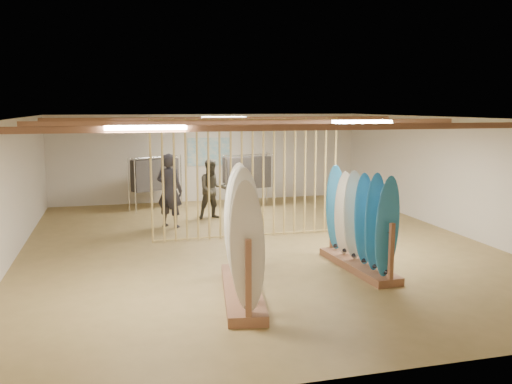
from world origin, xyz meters
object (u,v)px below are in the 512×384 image
object	(u,v)px
rack_left	(242,253)
clothing_rack_a	(155,175)
shopper_b	(212,185)
rack_right	(359,236)
shopper_a	(169,186)
clothing_rack_b	(247,172)

from	to	relation	value
rack_left	clothing_rack_a	xyz separation A→B (m)	(-0.78, 7.91, 0.33)
clothing_rack_a	shopper_b	distance (m)	2.23
rack_right	shopper_a	bearing A→B (deg)	120.19
clothing_rack_a	shopper_b	bearing A→B (deg)	-74.88
rack_right	shopper_b	xyz separation A→B (m)	(-1.85, 5.29, 0.29)
clothing_rack_a	rack_right	bearing A→B (deg)	-89.21
rack_left	clothing_rack_b	bearing A→B (deg)	84.82
rack_left	shopper_a	world-z (taller)	shopper_a
rack_left	clothing_rack_a	size ratio (longest dim) A/B	1.65
clothing_rack_a	shopper_a	bearing A→B (deg)	-110.12
clothing_rack_a	clothing_rack_b	size ratio (longest dim) A/B	0.97
clothing_rack_a	shopper_b	world-z (taller)	shopper_b
clothing_rack_a	clothing_rack_b	world-z (taller)	clothing_rack_b
rack_left	rack_right	size ratio (longest dim) A/B	1.14
rack_right	shopper_b	bearing A→B (deg)	105.19
rack_left	shopper_b	xyz separation A→B (m)	(0.63, 6.19, 0.21)
rack_left	shopper_b	distance (m)	6.23
rack_right	clothing_rack_a	bearing A→B (deg)	110.82
shopper_b	shopper_a	bearing A→B (deg)	-152.60
clothing_rack_a	shopper_b	xyz separation A→B (m)	(1.41, -1.72, -0.13)
rack_left	shopper_a	distance (m)	5.47
shopper_a	rack_left	bearing A→B (deg)	130.18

